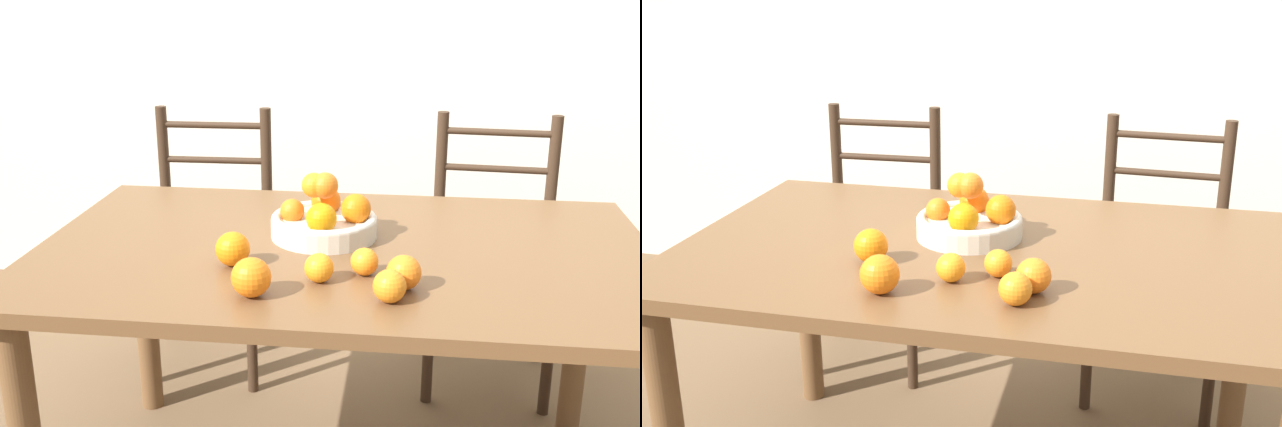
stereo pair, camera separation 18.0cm
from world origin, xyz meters
The scene contains 10 objects.
dining_table centered at (0.00, 0.00, 0.64)m, with size 1.50×0.92×0.74m.
fruit_bowl centered at (-0.06, 0.07, 0.78)m, with size 0.27×0.27×0.17m.
orange_loose_0 centered at (-0.03, -0.22, 0.77)m, with size 0.06×0.06×0.06m.
orange_loose_1 centered at (0.06, -0.17, 0.77)m, with size 0.06×0.06×0.06m.
orange_loose_2 centered at (0.15, -0.24, 0.77)m, with size 0.08×0.08×0.08m.
orange_loose_3 centered at (-0.24, -0.15, 0.78)m, with size 0.08×0.08×0.08m.
orange_loose_4 centered at (0.12, -0.31, 0.77)m, with size 0.07×0.07×0.07m.
orange_loose_5 centered at (-0.16, -0.32, 0.78)m, with size 0.08×0.08×0.08m.
chair_left centered at (-0.55, 0.73, 0.46)m, with size 0.43×0.41×0.92m.
chair_right centered at (0.44, 0.73, 0.46)m, with size 0.45×0.43×0.92m.
Camera 2 is at (0.33, -1.68, 1.38)m, focal length 42.00 mm.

